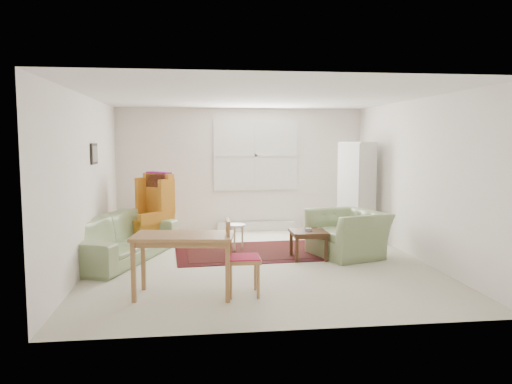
{
  "coord_description": "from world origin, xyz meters",
  "views": [
    {
      "loc": [
        -0.97,
        -7.41,
        1.87
      ],
      "look_at": [
        0.0,
        0.3,
        1.05
      ],
      "focal_mm": 35.0,
      "sensor_mm": 36.0,
      "label": 1
    }
  ],
  "objects": [
    {
      "name": "coffee_table",
      "position": [
        0.81,
        0.14,
        0.22
      ],
      "size": [
        0.55,
        0.55,
        0.45
      ],
      "primitive_type": null,
      "rotation": [
        0.0,
        0.0,
        -0.01
      ],
      "color": "#3E2413",
      "rests_on": "ground"
    },
    {
      "name": "desk",
      "position": [
        -1.1,
        -1.52,
        0.37
      ],
      "size": [
        1.25,
        0.74,
        0.75
      ],
      "primitive_type": null,
      "rotation": [
        0.0,
        0.0,
        -0.13
      ],
      "color": "#9D6E3F",
      "rests_on": "ground"
    },
    {
      "name": "desk_chair",
      "position": [
        -0.39,
        -1.56,
        0.46
      ],
      "size": [
        0.41,
        0.41,
        0.92
      ],
      "primitive_type": null,
      "rotation": [
        0.0,
        0.0,
        1.55
      ],
      "color": "#9D6E3F",
      "rests_on": "ground"
    },
    {
      "name": "cabinet",
      "position": [
        2.1,
        1.69,
        0.91
      ],
      "size": [
        0.57,
        0.81,
        1.83
      ],
      "primitive_type": null,
      "rotation": [
        0.0,
        0.0,
        0.28
      ],
      "color": "silver",
      "rests_on": "ground"
    },
    {
      "name": "wingback_chair",
      "position": [
        -1.84,
        1.44,
        0.65
      ],
      "size": [
        1.09,
        1.08,
        1.29
      ],
      "primitive_type": null,
      "rotation": [
        0.0,
        0.0,
        -0.82
      ],
      "color": "orange",
      "rests_on": "ground"
    },
    {
      "name": "room",
      "position": [
        0.02,
        0.21,
        1.26
      ],
      "size": [
        5.04,
        5.54,
        2.51
      ],
      "color": "beige",
      "rests_on": "ground"
    },
    {
      "name": "rug",
      "position": [
        -0.01,
        0.68,
        0.01
      ],
      "size": [
        2.61,
        1.76,
        0.03
      ],
      "primitive_type": null,
      "rotation": [
        0.0,
        0.0,
        0.06
      ],
      "color": "black",
      "rests_on": "ground"
    },
    {
      "name": "stool",
      "position": [
        -0.27,
        0.92,
        0.22
      ],
      "size": [
        0.4,
        0.4,
        0.44
      ],
      "primitive_type": null,
      "rotation": [
        0.0,
        0.0,
        0.24
      ],
      "color": "white",
      "rests_on": "ground"
    },
    {
      "name": "sofa",
      "position": [
        -2.1,
        0.45,
        0.48
      ],
      "size": [
        1.7,
        2.53,
        0.95
      ],
      "primitive_type": "imported",
      "rotation": [
        0.0,
        0.0,
        1.21
      ],
      "color": "gray",
      "rests_on": "ground"
    },
    {
      "name": "armchair",
      "position": [
        1.49,
        0.26,
        0.44
      ],
      "size": [
        1.29,
        1.38,
        0.88
      ],
      "primitive_type": "imported",
      "rotation": [
        0.0,
        0.0,
        -1.25
      ],
      "color": "gray",
      "rests_on": "ground"
    }
  ]
}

